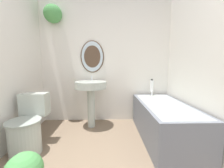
{
  "coord_description": "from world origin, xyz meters",
  "views": [
    {
      "loc": [
        0.05,
        -0.44,
        1.1
      ],
      "look_at": [
        0.1,
        1.43,
        0.86
      ],
      "focal_mm": 22.0,
      "sensor_mm": 36.0,
      "label": 1
    }
  ],
  "objects_px": {
    "bathtub": "(164,120)",
    "pedestal_sink": "(91,91)",
    "toilet": "(28,128)",
    "shampoo_bottle": "(152,86)"
  },
  "relations": [
    {
      "from": "toilet",
      "to": "pedestal_sink",
      "type": "bearing_deg",
      "value": 44.16
    },
    {
      "from": "toilet",
      "to": "bathtub",
      "type": "xyz_separation_m",
      "value": [
        1.89,
        0.27,
        -0.03
      ]
    },
    {
      "from": "shampoo_bottle",
      "to": "pedestal_sink",
      "type": "bearing_deg",
      "value": -170.29
    },
    {
      "from": "bathtub",
      "to": "shampoo_bottle",
      "type": "distance_m",
      "value": 0.78
    },
    {
      "from": "pedestal_sink",
      "to": "shampoo_bottle",
      "type": "distance_m",
      "value": 1.17
    },
    {
      "from": "bathtub",
      "to": "pedestal_sink",
      "type": "bearing_deg",
      "value": 159.27
    },
    {
      "from": "toilet",
      "to": "pedestal_sink",
      "type": "distance_m",
      "value": 1.08
    },
    {
      "from": "bathtub",
      "to": "toilet",
      "type": "bearing_deg",
      "value": -171.76
    },
    {
      "from": "toilet",
      "to": "bathtub",
      "type": "height_order",
      "value": "toilet"
    },
    {
      "from": "toilet",
      "to": "shampoo_bottle",
      "type": "bearing_deg",
      "value": 25.71
    }
  ]
}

